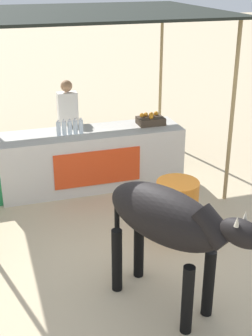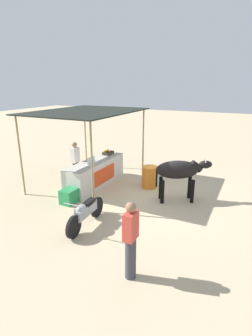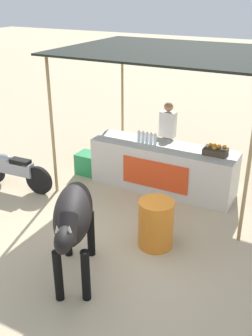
{
  "view_description": "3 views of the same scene",
  "coord_description": "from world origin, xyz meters",
  "px_view_note": "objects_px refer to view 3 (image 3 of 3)",
  "views": [
    {
      "loc": [
        -1.63,
        -4.83,
        3.42
      ],
      "look_at": [
        0.2,
        0.94,
        0.8
      ],
      "focal_mm": 50.0,
      "sensor_mm": 36.0,
      "label": 1
    },
    {
      "loc": [
        -7.91,
        -3.05,
        3.71
      ],
      "look_at": [
        -0.4,
        0.71,
        1.01
      ],
      "focal_mm": 28.0,
      "sensor_mm": 36.0,
      "label": 2
    },
    {
      "loc": [
        2.8,
        -4.69,
        3.86
      ],
      "look_at": [
        -0.22,
        1.0,
        0.9
      ],
      "focal_mm": 42.0,
      "sensor_mm": 36.0,
      "label": 3
    }
  ],
  "objects_px": {
    "cow": "(73,217)",
    "water_barrel": "(156,224)",
    "vendor_behind_counter": "(167,138)",
    "stall_counter": "(163,167)",
    "cooler_box": "(91,164)",
    "motorcycle_parked": "(14,169)",
    "fruit_crate": "(216,151)"
  },
  "relations": [
    {
      "from": "cow",
      "to": "water_barrel",
      "type": "bearing_deg",
      "value": 62.05
    },
    {
      "from": "vendor_behind_counter",
      "to": "water_barrel",
      "type": "xyz_separation_m",
      "value": [
        0.93,
        -2.68,
        -0.44
      ]
    },
    {
      "from": "stall_counter",
      "to": "cow",
      "type": "distance_m",
      "value": 3.25
    },
    {
      "from": "cooler_box",
      "to": "water_barrel",
      "type": "distance_m",
      "value": 3.04
    },
    {
      "from": "vendor_behind_counter",
      "to": "cow",
      "type": "xyz_separation_m",
      "value": [
        0.25,
        -3.96,
        0.18
      ]
    },
    {
      "from": "stall_counter",
      "to": "cow",
      "type": "height_order",
      "value": "cow"
    },
    {
      "from": "cow",
      "to": "motorcycle_parked",
      "type": "relative_size",
      "value": 0.98
    },
    {
      "from": "stall_counter",
      "to": "motorcycle_parked",
      "type": "bearing_deg",
      "value": -152.2
    },
    {
      "from": "cow",
      "to": "cooler_box",
      "type": "bearing_deg",
      "value": 119.32
    },
    {
      "from": "cooler_box",
      "to": "cow",
      "type": "relative_size",
      "value": 0.34
    },
    {
      "from": "cooler_box",
      "to": "water_barrel",
      "type": "relative_size",
      "value": 0.74
    },
    {
      "from": "vendor_behind_counter",
      "to": "water_barrel",
      "type": "height_order",
      "value": "vendor_behind_counter"
    },
    {
      "from": "cooler_box",
      "to": "motorcycle_parked",
      "type": "relative_size",
      "value": 0.33
    },
    {
      "from": "vendor_behind_counter",
      "to": "cow",
      "type": "bearing_deg",
      "value": -86.35
    },
    {
      "from": "vendor_behind_counter",
      "to": "water_barrel",
      "type": "bearing_deg",
      "value": -70.78
    },
    {
      "from": "stall_counter",
      "to": "vendor_behind_counter",
      "type": "xyz_separation_m",
      "value": [
        -0.23,
        0.75,
        0.37
      ]
    },
    {
      "from": "vendor_behind_counter",
      "to": "cooler_box",
      "type": "height_order",
      "value": "vendor_behind_counter"
    },
    {
      "from": "cooler_box",
      "to": "cow",
      "type": "height_order",
      "value": "cow"
    },
    {
      "from": "fruit_crate",
      "to": "motorcycle_parked",
      "type": "height_order",
      "value": "fruit_crate"
    },
    {
      "from": "stall_counter",
      "to": "fruit_crate",
      "type": "bearing_deg",
      "value": 3.33
    },
    {
      "from": "fruit_crate",
      "to": "water_barrel",
      "type": "bearing_deg",
      "value": -99.86
    },
    {
      "from": "vendor_behind_counter",
      "to": "cow",
      "type": "relative_size",
      "value": 0.93
    },
    {
      "from": "cow",
      "to": "fruit_crate",
      "type": "bearing_deg",
      "value": 72.57
    },
    {
      "from": "cooler_box",
      "to": "cow",
      "type": "xyz_separation_m",
      "value": [
        1.75,
        -3.11,
        0.79
      ]
    },
    {
      "from": "stall_counter",
      "to": "vendor_behind_counter",
      "type": "bearing_deg",
      "value": 106.69
    },
    {
      "from": "stall_counter",
      "to": "cow",
      "type": "relative_size",
      "value": 1.69
    },
    {
      "from": "fruit_crate",
      "to": "stall_counter",
      "type": "bearing_deg",
      "value": -176.67
    },
    {
      "from": "fruit_crate",
      "to": "vendor_behind_counter",
      "type": "height_order",
      "value": "vendor_behind_counter"
    },
    {
      "from": "water_barrel",
      "to": "fruit_crate",
      "type": "bearing_deg",
      "value": 80.14
    },
    {
      "from": "cooler_box",
      "to": "motorcycle_parked",
      "type": "bearing_deg",
      "value": -127.17
    },
    {
      "from": "fruit_crate",
      "to": "vendor_behind_counter",
      "type": "relative_size",
      "value": 0.27
    },
    {
      "from": "water_barrel",
      "to": "motorcycle_parked",
      "type": "xyz_separation_m",
      "value": [
        -3.45,
        0.48,
        0.02
      ]
    }
  ]
}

